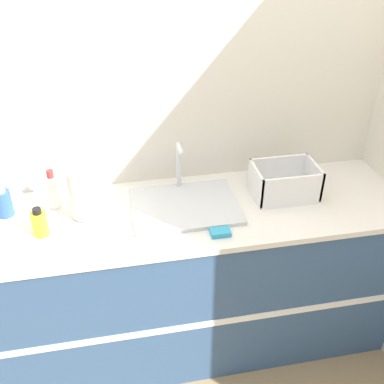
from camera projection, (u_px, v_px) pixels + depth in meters
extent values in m
plane|color=#937A56|center=(205.00, 380.00, 2.44)|extent=(12.00, 12.00, 0.00)
cube|color=beige|center=(182.00, 111.00, 2.26)|extent=(4.50, 0.06, 2.60)
cube|color=#33517A|center=(194.00, 280.00, 2.45)|extent=(2.10, 0.61, 0.90)
cube|color=white|center=(206.00, 323.00, 2.20)|extent=(2.10, 0.01, 0.04)
cube|color=silver|center=(194.00, 211.00, 2.20)|extent=(2.13, 0.64, 0.03)
cube|color=silver|center=(185.00, 206.00, 2.19)|extent=(0.52, 0.39, 0.02)
cylinder|color=silver|center=(179.00, 165.00, 2.26)|extent=(0.02, 0.02, 0.24)
cylinder|color=silver|center=(180.00, 149.00, 2.15)|extent=(0.02, 0.10, 0.02)
cylinder|color=#4C4C51|center=(85.00, 216.00, 2.13)|extent=(0.08, 0.08, 0.01)
cylinder|color=white|center=(82.00, 194.00, 2.06)|extent=(0.11, 0.11, 0.24)
cube|color=white|center=(283.00, 194.00, 2.29)|extent=(0.32, 0.22, 0.01)
cube|color=white|center=(292.00, 191.00, 2.16)|extent=(0.32, 0.01, 0.16)
cube|color=white|center=(278.00, 170.00, 2.32)|extent=(0.32, 0.01, 0.16)
cube|color=white|center=(256.00, 183.00, 2.22)|extent=(0.01, 0.22, 0.16)
cube|color=white|center=(313.00, 177.00, 2.26)|extent=(0.01, 0.22, 0.16)
cylinder|color=yellow|center=(40.00, 224.00, 1.99)|extent=(0.07, 0.07, 0.12)
cylinder|color=black|center=(37.00, 211.00, 1.95)|extent=(0.04, 0.04, 0.03)
cylinder|color=white|center=(54.00, 192.00, 2.16)|extent=(0.06, 0.06, 0.17)
cylinder|color=red|center=(50.00, 174.00, 2.10)|extent=(0.03, 0.03, 0.04)
cylinder|color=#2D56B7|center=(4.00, 203.00, 2.11)|extent=(0.08, 0.08, 0.13)
cylinder|color=silver|center=(0.00, 189.00, 2.07)|extent=(0.04, 0.04, 0.03)
cube|color=#3399BF|center=(220.00, 232.00, 2.01)|extent=(0.09, 0.06, 0.02)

